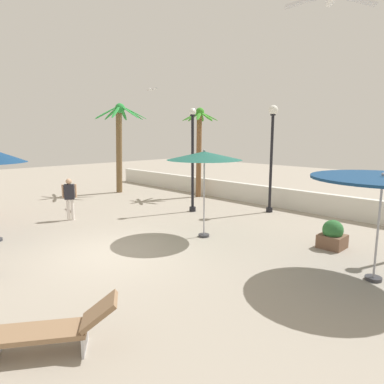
% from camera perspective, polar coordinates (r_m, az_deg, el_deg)
% --- Properties ---
extents(ground_plane, '(56.00, 56.00, 0.00)m').
position_cam_1_polar(ground_plane, '(10.07, -12.89, -9.97)').
color(ground_plane, '#9E9384').
extents(boundary_wall, '(25.20, 0.30, 0.91)m').
position_cam_1_polar(boundary_wall, '(16.20, 14.68, -0.92)').
color(boundary_wall, silver).
rests_on(boundary_wall, ground_plane).
extents(patio_umbrella_1, '(2.42, 2.42, 2.87)m').
position_cam_1_polar(patio_umbrella_1, '(10.84, 2.08, 6.02)').
color(patio_umbrella_1, '#333338').
rests_on(patio_umbrella_1, ground_plane).
extents(patio_umbrella_2, '(3.05, 3.05, 2.51)m').
position_cam_1_polar(patio_umbrella_2, '(8.58, 29.44, 1.67)').
color(patio_umbrella_2, '#333338').
rests_on(patio_umbrella_2, ground_plane).
extents(palm_tree_0, '(1.93, 1.93, 4.72)m').
position_cam_1_polar(palm_tree_0, '(18.10, 1.22, 8.56)').
color(palm_tree_0, brown).
rests_on(palm_tree_0, ground_plane).
extents(palm_tree_1, '(2.97, 2.98, 5.06)m').
position_cam_1_polar(palm_tree_1, '(19.83, -12.12, 9.08)').
color(palm_tree_1, brown).
rests_on(palm_tree_1, ground_plane).
extents(lamp_post_0, '(0.30, 0.30, 4.43)m').
position_cam_1_polar(lamp_post_0, '(14.57, 0.10, 5.95)').
color(lamp_post_0, black).
rests_on(lamp_post_0, ground_plane).
extents(lamp_post_1, '(0.40, 0.40, 4.55)m').
position_cam_1_polar(lamp_post_1, '(14.81, 13.30, 7.77)').
color(lamp_post_1, black).
rests_on(lamp_post_1, ground_plane).
extents(lounge_chair_0, '(1.51, 1.87, 0.84)m').
position_cam_1_polar(lounge_chair_0, '(6.00, -21.86, -20.49)').
color(lounge_chair_0, '#B7B7BC').
rests_on(lounge_chair_0, ground_plane).
extents(guest_0, '(0.39, 0.49, 1.65)m').
position_cam_1_polar(guest_0, '(14.08, -19.93, -0.49)').
color(guest_0, silver).
rests_on(guest_0, ground_plane).
extents(seagull_0, '(0.98, 0.39, 0.14)m').
position_cam_1_polar(seagull_0, '(16.63, -6.72, 16.84)').
color(seagull_0, white).
extents(seagull_1, '(1.05, 0.91, 0.20)m').
position_cam_1_polar(seagull_1, '(5.79, 22.35, 27.77)').
color(seagull_1, white).
extents(planter, '(0.70, 0.70, 0.85)m').
position_cam_1_polar(planter, '(10.96, 22.59, -6.75)').
color(planter, brown).
rests_on(planter, ground_plane).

